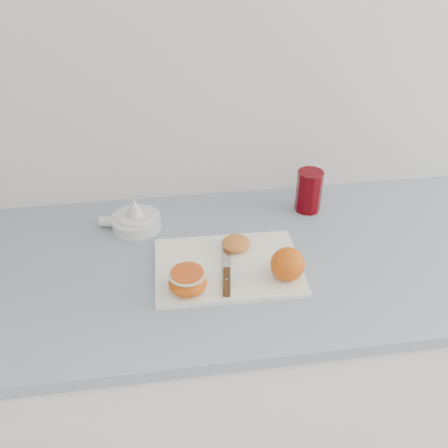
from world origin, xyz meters
The scene contains 8 objects.
counter centered at (-0.04, 1.70, 0.45)m, with size 2.50×0.64×0.89m.
cutting_board centered at (-0.08, 1.65, 0.90)m, with size 0.34×0.24×0.01m, color white.
whole_orange centered at (0.05, 1.59, 0.94)m, with size 0.08×0.08×0.08m.
half_orange centered at (-0.17, 1.58, 0.93)m, with size 0.08×0.08×0.05m.
squeezed_shell centered at (-0.05, 1.71, 0.92)m, with size 0.07×0.07×0.03m.
paring_knife centered at (-0.09, 1.61, 0.91)m, with size 0.05×0.20×0.01m.
citrus_juicer centered at (-0.29, 1.86, 0.91)m, with size 0.16×0.13×0.09m.
red_tumbler centered at (0.18, 1.88, 0.94)m, with size 0.07×0.07×0.12m.
Camera 1 is at (-0.21, 0.76, 1.63)m, focal length 40.00 mm.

